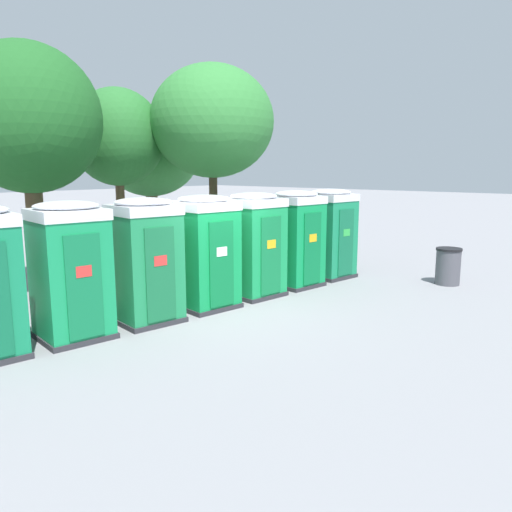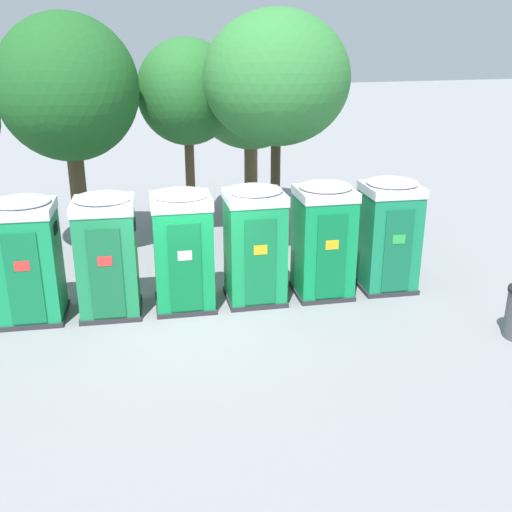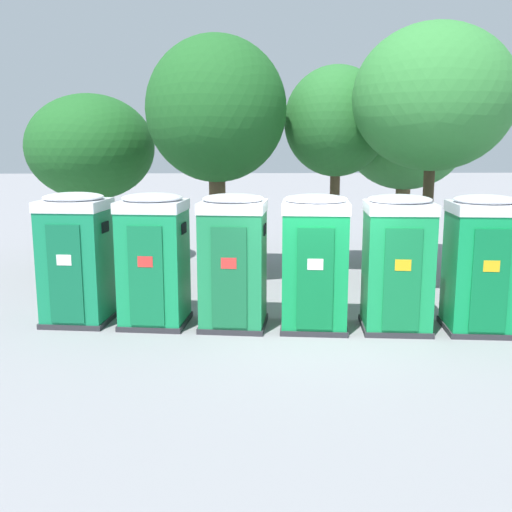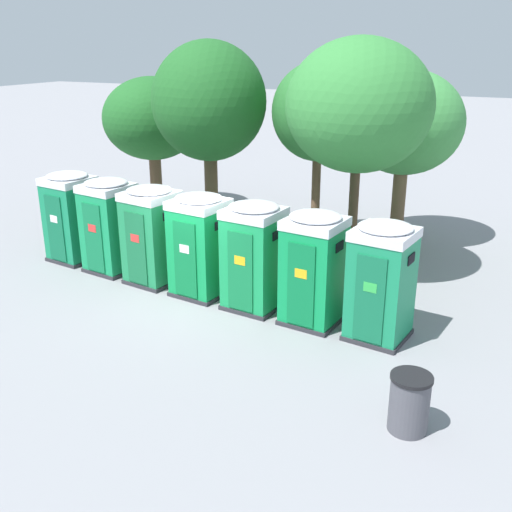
# 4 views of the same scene
# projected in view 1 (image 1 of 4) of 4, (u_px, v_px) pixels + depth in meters

# --- Properties ---
(ground_plane) EXTENTS (120.00, 120.00, 0.00)m
(ground_plane) POSITION_uv_depth(u_px,v_px,m) (214.00, 309.00, 11.13)
(ground_plane) COLOR gray
(portapotty_1) EXTENTS (1.37, 1.35, 2.54)m
(portapotty_1) POSITION_uv_depth(u_px,v_px,m) (71.00, 270.00, 9.06)
(portapotty_1) COLOR #2D2D33
(portapotty_1) RESTS_ON ground
(portapotty_2) EXTENTS (1.38, 1.36, 2.54)m
(portapotty_2) POSITION_uv_depth(u_px,v_px,m) (145.00, 260.00, 10.06)
(portapotty_2) COLOR #2D2D33
(portapotty_2) RESTS_ON ground
(portapotty_3) EXTENTS (1.37, 1.34, 2.54)m
(portapotty_3) POSITION_uv_depth(u_px,v_px,m) (205.00, 251.00, 11.10)
(portapotty_3) COLOR #2D2D33
(portapotty_3) RESTS_ON ground
(portapotty_4) EXTENTS (1.35, 1.32, 2.54)m
(portapotty_4) POSITION_uv_depth(u_px,v_px,m) (254.00, 244.00, 12.15)
(portapotty_4) COLOR #2D2D33
(portapotty_4) RESTS_ON ground
(portapotty_5) EXTENTS (1.34, 1.32, 2.54)m
(portapotty_5) POSITION_uv_depth(u_px,v_px,m) (296.00, 238.00, 13.20)
(portapotty_5) COLOR #2D2D33
(portapotty_5) RESTS_ON ground
(portapotty_6) EXTENTS (1.35, 1.34, 2.54)m
(portapotty_6) POSITION_uv_depth(u_px,v_px,m) (330.00, 233.00, 14.27)
(portapotty_6) COLOR #2D2D33
(portapotty_6) RESTS_ON ground
(street_tree_1) EXTENTS (2.71, 2.71, 5.43)m
(street_tree_1) POSITION_uv_depth(u_px,v_px,m) (118.00, 138.00, 14.63)
(street_tree_1) COLOR brown
(street_tree_1) RESTS_ON ground
(street_tree_2) EXTENTS (3.39, 3.39, 6.00)m
(street_tree_2) POSITION_uv_depth(u_px,v_px,m) (28.00, 120.00, 11.68)
(street_tree_2) COLOR brown
(street_tree_2) RESTS_ON ground
(street_tree_3) EXTENTS (3.61, 3.61, 6.08)m
(street_tree_3) POSITION_uv_depth(u_px,v_px,m) (212.00, 122.00, 14.54)
(street_tree_3) COLOR #4C3826
(street_tree_3) RESTS_ON ground
(street_tree_4) EXTENTS (3.43, 3.43, 5.20)m
(street_tree_4) POSITION_uv_depth(u_px,v_px,m) (150.00, 153.00, 17.21)
(street_tree_4) COLOR brown
(street_tree_4) RESTS_ON ground
(trash_can) EXTENTS (0.68, 0.68, 0.99)m
(trash_can) POSITION_uv_depth(u_px,v_px,m) (448.00, 266.00, 13.47)
(trash_can) COLOR #4C4C54
(trash_can) RESTS_ON ground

